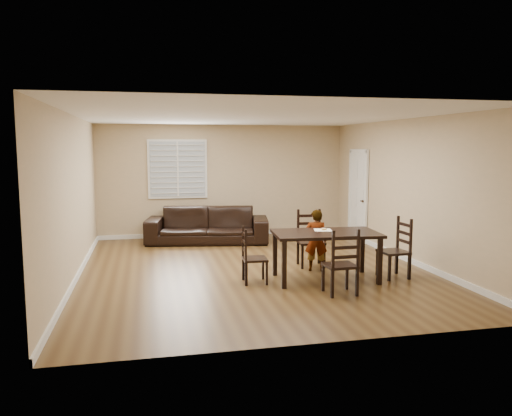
# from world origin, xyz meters

# --- Properties ---
(ground) EXTENTS (7.00, 7.00, 0.00)m
(ground) POSITION_xyz_m (0.00, 0.00, 0.00)
(ground) COLOR brown
(ground) RESTS_ON ground
(room) EXTENTS (6.04, 7.04, 2.72)m
(room) POSITION_xyz_m (0.04, 0.18, 1.81)
(room) COLOR tan
(room) RESTS_ON ground
(dining_table) EXTENTS (1.77, 1.08, 0.80)m
(dining_table) POSITION_xyz_m (1.01, -0.98, 0.71)
(dining_table) COLOR black
(dining_table) RESTS_ON ground
(chair_near) EXTENTS (0.50, 0.47, 1.03)m
(chair_near) POSITION_xyz_m (1.09, 0.10, 0.47)
(chair_near) COLOR black
(chair_near) RESTS_ON ground
(chair_far) EXTENTS (0.46, 0.43, 0.99)m
(chair_far) POSITION_xyz_m (0.95, -1.87, 0.45)
(chair_far) COLOR black
(chair_far) RESTS_ON ground
(chair_left) EXTENTS (0.40, 0.43, 0.90)m
(chair_left) POSITION_xyz_m (-0.27, -0.89, 0.41)
(chair_left) COLOR black
(chair_left) RESTS_ON ground
(chair_right) EXTENTS (0.45, 0.48, 1.01)m
(chair_right) POSITION_xyz_m (2.29, -1.06, 0.46)
(chair_right) COLOR black
(chair_right) RESTS_ON ground
(child) EXTENTS (0.46, 0.37, 1.09)m
(child) POSITION_xyz_m (1.05, -0.37, 0.55)
(child) COLOR gray
(child) RESTS_ON ground
(napkin) EXTENTS (0.34, 0.34, 0.00)m
(napkin) POSITION_xyz_m (1.02, -0.79, 0.80)
(napkin) COLOR white
(napkin) RESTS_ON dining_table
(donut) EXTENTS (0.09, 0.09, 0.03)m
(donut) POSITION_xyz_m (1.04, -0.79, 0.82)
(donut) COLOR gold
(donut) RESTS_ON napkin
(sofa) EXTENTS (2.88, 1.53, 0.80)m
(sofa) POSITION_xyz_m (-0.50, 2.67, 0.40)
(sofa) COLOR black
(sofa) RESTS_ON ground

